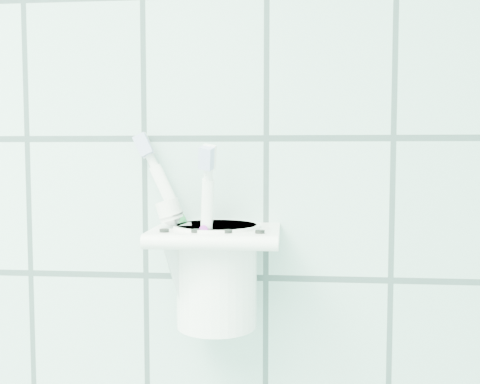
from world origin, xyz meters
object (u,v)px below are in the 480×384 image
at_px(holder_bracket, 217,236).
at_px(toothbrush_blue, 214,220).
at_px(cup, 217,272).
at_px(toothpaste_tube, 202,249).
at_px(toothbrush_pink, 223,214).
at_px(toothbrush_orange, 203,228).

relative_size(holder_bracket, toothbrush_blue, 0.65).
distance_m(cup, toothpaste_tube, 0.03).
bearing_deg(toothbrush_pink, holder_bracket, -106.75).
xyz_separation_m(toothbrush_pink, toothbrush_orange, (-0.02, -0.02, -0.01)).
height_order(toothbrush_orange, toothpaste_tube, toothbrush_orange).
xyz_separation_m(toothbrush_pink, toothpaste_tube, (-0.02, -0.03, -0.03)).
height_order(toothbrush_blue, toothbrush_orange, toothbrush_blue).
xyz_separation_m(cup, toothbrush_blue, (-0.01, 0.02, 0.05)).
bearing_deg(cup, toothbrush_orange, -162.55).
bearing_deg(toothbrush_orange, cup, 34.94).
bearing_deg(cup, holder_bracket, -83.44).
bearing_deg(toothpaste_tube, toothbrush_orange, 71.69).
height_order(toothbrush_pink, toothbrush_blue, toothbrush_pink).
relative_size(toothbrush_blue, toothpaste_tube, 1.43).
xyz_separation_m(cup, toothbrush_orange, (-0.01, -0.00, 0.05)).
height_order(holder_bracket, toothpaste_tube, toothpaste_tube).
height_order(cup, toothbrush_blue, toothbrush_blue).
relative_size(cup, toothbrush_orange, 0.57).
xyz_separation_m(holder_bracket, toothbrush_orange, (-0.02, -0.00, 0.01)).
xyz_separation_m(toothbrush_pink, toothbrush_blue, (-0.01, 0.00, -0.01)).
bearing_deg(holder_bracket, toothbrush_blue, 104.17).
bearing_deg(toothbrush_orange, holder_bracket, 18.10).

